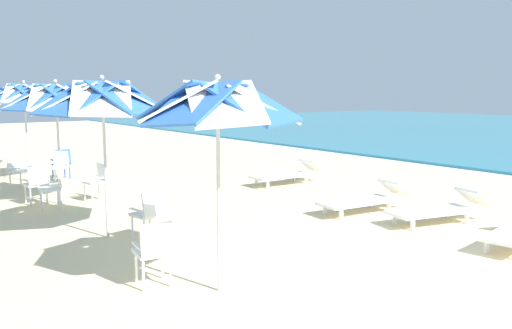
% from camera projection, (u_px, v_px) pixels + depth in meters
% --- Properties ---
extents(ground_plane, '(80.00, 80.00, 0.00)m').
position_uv_depth(ground_plane, '(406.00, 267.00, 7.57)').
color(ground_plane, beige).
extents(beach_umbrella_0, '(2.08, 2.08, 2.71)m').
position_uv_depth(beach_umbrella_0, '(218.00, 105.00, 6.36)').
color(beach_umbrella_0, silver).
rests_on(beach_umbrella_0, ground).
extents(plastic_chair_0, '(0.53, 0.51, 0.87)m').
position_uv_depth(plastic_chair_0, '(154.00, 249.00, 6.76)').
color(plastic_chair_0, white).
rests_on(plastic_chair_0, ground).
extents(beach_umbrella_1, '(2.34, 2.34, 2.77)m').
position_uv_depth(beach_umbrella_1, '(103.00, 99.00, 8.77)').
color(beach_umbrella_1, silver).
rests_on(beach_umbrella_1, ground).
extents(plastic_chair_1, '(0.53, 0.51, 0.87)m').
position_uv_depth(plastic_chair_1, '(149.00, 212.00, 8.84)').
color(plastic_chair_1, white).
rests_on(plastic_chair_1, ground).
extents(beach_umbrella_2, '(2.31, 2.31, 2.76)m').
position_uv_depth(beach_umbrella_2, '(56.00, 98.00, 11.42)').
color(beach_umbrella_2, silver).
rests_on(beach_umbrella_2, ground).
extents(plastic_chair_2, '(0.50, 0.52, 0.87)m').
position_uv_depth(plastic_chair_2, '(98.00, 179.00, 12.13)').
color(plastic_chair_2, white).
rests_on(plastic_chair_2, ground).
extents(plastic_chair_3, '(0.49, 0.46, 0.87)m').
position_uv_depth(plastic_chair_3, '(37.00, 182.00, 11.70)').
color(plastic_chair_3, white).
rests_on(plastic_chair_3, ground).
extents(plastic_chair_4, '(0.52, 0.54, 0.87)m').
position_uv_depth(plastic_chair_4, '(53.00, 186.00, 11.24)').
color(plastic_chair_4, white).
rests_on(plastic_chair_4, ground).
extents(beach_umbrella_3, '(2.14, 2.14, 2.79)m').
position_uv_depth(beach_umbrella_3, '(24.00, 94.00, 14.33)').
color(beach_umbrella_3, silver).
rests_on(beach_umbrella_3, ground).
extents(plastic_chair_5, '(0.63, 0.63, 0.87)m').
position_uv_depth(plastic_chair_5, '(59.00, 165.00, 14.43)').
color(plastic_chair_5, white).
rests_on(plastic_chair_5, ground).
extents(plastic_chair_6, '(0.51, 0.48, 0.87)m').
position_uv_depth(plastic_chair_6, '(62.00, 162.00, 15.09)').
color(plastic_chair_6, blue).
rests_on(plastic_chair_6, ground).
extents(plastic_chair_7, '(0.63, 0.62, 0.87)m').
position_uv_depth(plastic_chair_7, '(18.00, 169.00, 13.71)').
color(plastic_chair_7, white).
rests_on(plastic_chair_7, ground).
extents(sun_lounger_1, '(1.11, 2.23, 0.62)m').
position_uv_depth(sun_lounger_1, '(440.00, 209.00, 10.04)').
color(sun_lounger_1, white).
rests_on(sun_lounger_1, ground).
extents(sun_lounger_2, '(0.85, 2.20, 0.62)m').
position_uv_depth(sun_lounger_2, '(365.00, 199.00, 10.94)').
color(sun_lounger_2, white).
rests_on(sun_lounger_2, ground).
extents(sun_lounger_3, '(0.71, 2.17, 0.62)m').
position_uv_depth(sun_lounger_3, '(287.00, 174.00, 14.26)').
color(sun_lounger_3, white).
rests_on(sun_lounger_3, ground).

